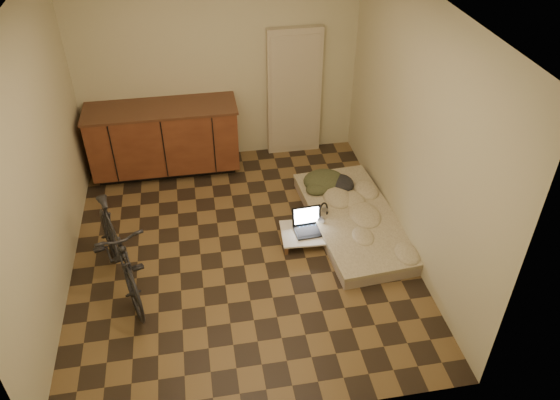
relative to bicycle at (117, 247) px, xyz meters
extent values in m
cube|color=brown|center=(1.20, 0.31, -0.50)|extent=(3.50, 4.00, 0.00)
cube|color=silver|center=(1.20, 0.31, 2.10)|extent=(3.50, 4.00, 0.00)
cube|color=beige|center=(1.20, 2.31, 0.80)|extent=(3.50, 0.00, 2.60)
cube|color=beige|center=(1.20, -1.69, 0.80)|extent=(3.50, 0.00, 2.60)
cube|color=beige|center=(-0.55, 0.31, 0.80)|extent=(0.00, 4.00, 2.60)
cube|color=beige|center=(2.95, 0.31, 0.80)|extent=(0.00, 4.00, 2.60)
cube|color=black|center=(0.45, 2.05, -0.45)|extent=(1.70, 0.48, 0.10)
cube|color=#552818|center=(0.45, 2.01, -0.01)|extent=(1.80, 0.60, 0.78)
cube|color=#512F1D|center=(0.45, 2.01, 0.40)|extent=(1.84, 0.62, 0.03)
cube|color=beige|center=(2.15, 2.25, 0.35)|extent=(0.70, 0.10, 1.70)
imported|color=black|center=(0.00, 0.00, 0.00)|extent=(0.91, 1.60, 0.99)
cube|color=#AC9B89|center=(2.50, 0.50, -0.44)|extent=(1.02, 1.92, 0.12)
cube|color=beige|center=(2.50, 0.50, -0.36)|extent=(1.04, 1.94, 0.04)
cube|color=brown|center=(1.67, 0.16, -0.45)|extent=(0.04, 0.04, 0.10)
cube|color=brown|center=(1.69, 0.56, -0.45)|extent=(0.04, 0.04, 0.10)
cube|color=brown|center=(2.31, 0.12, -0.45)|extent=(0.04, 0.04, 0.10)
cube|color=brown|center=(2.33, 0.52, -0.45)|extent=(0.04, 0.04, 0.10)
cube|color=white|center=(2.00, 0.34, -0.39)|extent=(0.73, 0.50, 0.02)
cube|color=black|center=(1.95, 0.34, -0.37)|extent=(0.34, 0.25, 0.02)
cube|color=black|center=(1.95, 0.48, -0.26)|extent=(0.33, 0.08, 0.21)
cube|color=white|center=(1.95, 0.48, -0.26)|extent=(0.28, 0.06, 0.17)
ellipsoid|color=white|center=(2.20, 0.23, -0.36)|extent=(0.11, 0.12, 0.04)
camera|label=1|loc=(0.85, -4.09, 3.42)|focal=35.00mm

